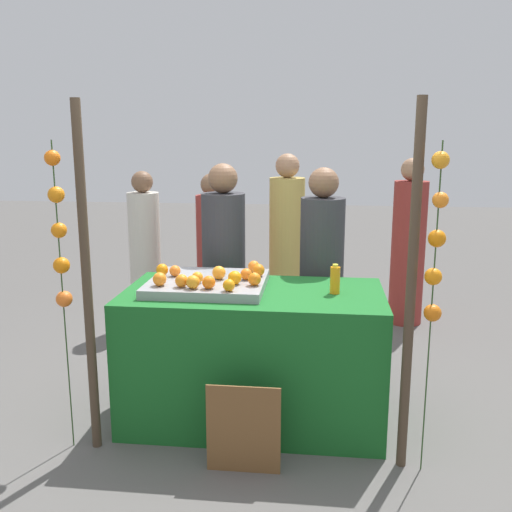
% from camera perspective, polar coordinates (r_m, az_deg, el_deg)
% --- Properties ---
extents(ground_plane, '(24.00, 24.00, 0.00)m').
position_cam_1_polar(ground_plane, '(4.03, -0.25, -15.85)').
color(ground_plane, '#565451').
extents(stall_counter, '(1.69, 0.85, 0.89)m').
position_cam_1_polar(stall_counter, '(3.84, -0.26, -9.95)').
color(stall_counter, '#196023').
rests_on(stall_counter, ground_plane).
extents(orange_tray, '(0.76, 0.67, 0.06)m').
position_cam_1_polar(orange_tray, '(3.78, -4.86, -2.77)').
color(orange_tray, gray).
rests_on(orange_tray, stall_counter).
extents(orange_0, '(0.08, 0.08, 0.08)m').
position_cam_1_polar(orange_0, '(3.73, -0.99, -1.83)').
color(orange_0, orange).
rests_on(orange_0, orange_tray).
extents(orange_1, '(0.08, 0.08, 0.08)m').
position_cam_1_polar(orange_1, '(3.59, -0.16, -2.32)').
color(orange_1, orange).
rests_on(orange_1, orange_tray).
extents(orange_2, '(0.09, 0.09, 0.09)m').
position_cam_1_polar(orange_2, '(3.62, -2.15, -2.19)').
color(orange_2, orange).
rests_on(orange_2, orange_tray).
extents(orange_3, '(0.08, 0.08, 0.08)m').
position_cam_1_polar(orange_3, '(3.82, 0.24, -1.43)').
color(orange_3, orange).
rests_on(orange_3, orange_tray).
extents(orange_4, '(0.07, 0.07, 0.07)m').
position_cam_1_polar(orange_4, '(3.86, -8.13, -1.48)').
color(orange_4, orange).
rests_on(orange_4, orange_tray).
extents(orange_5, '(0.08, 0.08, 0.08)m').
position_cam_1_polar(orange_5, '(3.46, -2.74, -2.95)').
color(orange_5, orange).
rests_on(orange_5, orange_tray).
extents(orange_6, '(0.08, 0.08, 0.08)m').
position_cam_1_polar(orange_6, '(3.89, -9.39, -1.37)').
color(orange_6, orange).
rests_on(orange_6, orange_tray).
extents(orange_7, '(0.08, 0.08, 0.08)m').
position_cam_1_polar(orange_7, '(3.52, -4.76, -2.64)').
color(orange_7, orange).
rests_on(orange_7, orange_tray).
extents(orange_8, '(0.08, 0.08, 0.08)m').
position_cam_1_polar(orange_8, '(3.93, -0.22, -1.06)').
color(orange_8, orange).
rests_on(orange_8, orange_tray).
extents(orange_9, '(0.09, 0.09, 0.09)m').
position_cam_1_polar(orange_9, '(3.54, -6.34, -2.61)').
color(orange_9, orange).
rests_on(orange_9, orange_tray).
extents(orange_10, '(0.09, 0.09, 0.09)m').
position_cam_1_polar(orange_10, '(3.75, -3.74, -1.68)').
color(orange_10, orange).
rests_on(orange_10, orange_tray).
extents(orange_11, '(0.08, 0.08, 0.08)m').
position_cam_1_polar(orange_11, '(3.58, -7.47, -2.48)').
color(orange_11, orange).
rests_on(orange_11, orange_tray).
extents(orange_12, '(0.09, 0.09, 0.09)m').
position_cam_1_polar(orange_12, '(3.63, -9.64, -2.30)').
color(orange_12, orange).
rests_on(orange_12, orange_tray).
extents(orange_13, '(0.07, 0.07, 0.07)m').
position_cam_1_polar(orange_13, '(3.67, -5.90, -2.15)').
color(orange_13, orange).
rests_on(orange_13, orange_tray).
extents(juice_bottle, '(0.06, 0.06, 0.19)m').
position_cam_1_polar(juice_bottle, '(3.66, 7.93, -2.37)').
color(juice_bottle, orange).
rests_on(juice_bottle, stall_counter).
extents(chalkboard_sign, '(0.42, 0.03, 0.54)m').
position_cam_1_polar(chalkboard_sign, '(3.36, -1.26, -17.03)').
color(chalkboard_sign, brown).
rests_on(chalkboard_sign, ground_plane).
extents(vendor_left, '(0.34, 0.34, 1.68)m').
position_cam_1_polar(vendor_left, '(4.47, -3.22, -2.28)').
color(vendor_left, '#333338').
rests_on(vendor_left, ground_plane).
extents(vendor_right, '(0.33, 0.33, 1.66)m').
position_cam_1_polar(vendor_right, '(4.37, 6.55, -2.83)').
color(vendor_right, '#333338').
rests_on(vendor_right, ground_plane).
extents(crowd_person_0, '(0.33, 0.33, 1.67)m').
position_cam_1_polar(crowd_person_0, '(5.89, 15.01, 0.79)').
color(crowd_person_0, maroon).
rests_on(crowd_person_0, ground_plane).
extents(crowd_person_1, '(0.31, 0.31, 1.53)m').
position_cam_1_polar(crowd_person_1, '(5.53, -4.37, -0.22)').
color(crowd_person_1, maroon).
rests_on(crowd_person_1, ground_plane).
extents(crowd_person_2, '(0.34, 0.34, 1.71)m').
position_cam_1_polar(crowd_person_2, '(5.61, 3.08, 0.85)').
color(crowd_person_2, tan).
rests_on(crowd_person_2, ground_plane).
extents(crowd_person_3, '(0.31, 0.31, 1.55)m').
position_cam_1_polar(crowd_person_3, '(5.75, -11.05, 0.12)').
color(crowd_person_3, beige).
rests_on(crowd_person_3, ground_plane).
extents(canopy_post_left, '(0.06, 0.06, 2.09)m').
position_cam_1_polar(canopy_post_left, '(3.46, -16.60, -2.60)').
color(canopy_post_left, '#473828').
rests_on(canopy_post_left, ground_plane).
extents(canopy_post_right, '(0.06, 0.06, 2.09)m').
position_cam_1_polar(canopy_post_right, '(3.23, 15.26, -3.57)').
color(canopy_post_right, '#473828').
rests_on(canopy_post_right, ground_plane).
extents(garland_strand_left, '(0.10, 0.10, 1.86)m').
position_cam_1_polar(garland_strand_left, '(3.45, -19.13, 1.91)').
color(garland_strand_left, '#2D4C23').
rests_on(garland_strand_left, ground_plane).
extents(garland_strand_right, '(0.11, 0.11, 1.86)m').
position_cam_1_polar(garland_strand_right, '(3.15, 17.62, 1.10)').
color(garland_strand_right, '#2D4C23').
rests_on(garland_strand_right, ground_plane).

